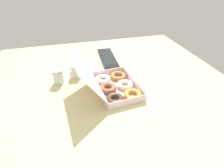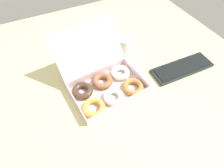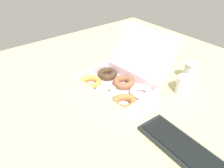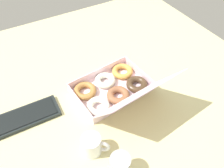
# 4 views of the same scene
# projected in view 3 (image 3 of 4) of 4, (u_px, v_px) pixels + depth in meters

# --- Properties ---
(ground_plane) EXTENTS (1.80, 1.80, 0.02)m
(ground_plane) POSITION_uv_depth(u_px,v_px,m) (125.00, 92.00, 1.14)
(ground_plane) COLOR beige
(donut_box) EXTENTS (0.41, 0.44, 0.27)m
(donut_box) POSITION_uv_depth(u_px,v_px,m) (118.00, 83.00, 1.13)
(donut_box) COLOR white
(donut_box) RESTS_ON ground_plane
(keyboard) EXTENTS (0.39, 0.14, 0.02)m
(keyboard) POSITION_uv_depth(u_px,v_px,m) (186.00, 151.00, 0.80)
(keyboard) COLOR #1F2526
(keyboard) RESTS_ON ground_plane
(coffee_mug) EXTENTS (0.11, 0.09, 0.10)m
(coffee_mug) POSITION_uv_depth(u_px,v_px,m) (184.00, 85.00, 1.09)
(coffee_mug) COLOR white
(coffee_mug) RESTS_ON ground_plane
(glass_jar) EXTENTS (0.08, 0.08, 0.10)m
(glass_jar) POSITION_uv_depth(u_px,v_px,m) (191.00, 72.00, 1.19)
(glass_jar) COLOR silver
(glass_jar) RESTS_ON ground_plane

